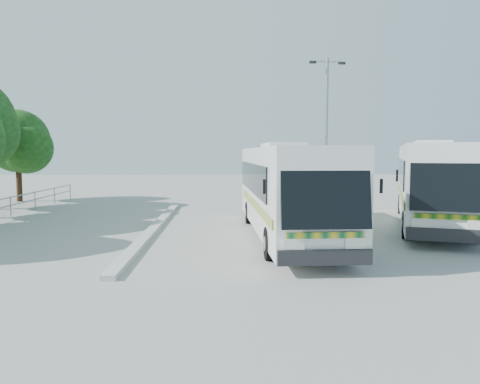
{
  "coord_description": "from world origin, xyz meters",
  "views": [
    {
      "loc": [
        0.58,
        -17.34,
        3.16
      ],
      "look_at": [
        1.22,
        1.42,
        1.57
      ],
      "focal_mm": 35.0,
      "sensor_mm": 36.0,
      "label": 1
    }
  ],
  "objects_px": {
    "tree_far_e": "(19,141)",
    "lamppost": "(326,127)",
    "coach_main": "(286,188)",
    "coach_adjacent": "(432,181)"
  },
  "relations": [
    {
      "from": "tree_far_e",
      "to": "lamppost",
      "type": "height_order",
      "value": "lamppost"
    },
    {
      "from": "coach_main",
      "to": "coach_adjacent",
      "type": "height_order",
      "value": "coach_adjacent"
    },
    {
      "from": "coach_main",
      "to": "coach_adjacent",
      "type": "distance_m",
      "value": 7.32
    },
    {
      "from": "coach_main",
      "to": "coach_adjacent",
      "type": "relative_size",
      "value": 0.96
    },
    {
      "from": "tree_far_e",
      "to": "coach_adjacent",
      "type": "height_order",
      "value": "tree_far_e"
    },
    {
      "from": "tree_far_e",
      "to": "coach_main",
      "type": "bearing_deg",
      "value": -40.54
    },
    {
      "from": "coach_main",
      "to": "lamppost",
      "type": "relative_size",
      "value": 1.47
    },
    {
      "from": "tree_far_e",
      "to": "lamppost",
      "type": "distance_m",
      "value": 19.49
    },
    {
      "from": "tree_far_e",
      "to": "coach_adjacent",
      "type": "xyz_separation_m",
      "value": [
        22.32,
        -10.53,
        -1.98
      ]
    },
    {
      "from": "coach_main",
      "to": "coach_adjacent",
      "type": "bearing_deg",
      "value": 20.25
    }
  ]
}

